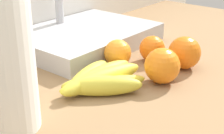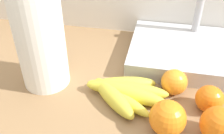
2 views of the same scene
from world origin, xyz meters
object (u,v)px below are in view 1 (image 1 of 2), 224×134
(orange_back_left, at_px, (162,66))
(orange_center, at_px, (184,53))
(orange_right, at_px, (152,49))
(orange_back_right, at_px, (118,53))
(banana_bunch, at_px, (99,80))
(sink_basin, at_px, (84,36))

(orange_back_left, bearing_deg, orange_center, 1.44)
(orange_right, height_order, orange_back_right, orange_back_right)
(banana_bunch, bearing_deg, sink_basin, 49.94)
(orange_right, height_order, sink_basin, sink_basin)
(banana_bunch, relative_size, orange_back_left, 2.71)
(orange_right, xyz_separation_m, orange_back_right, (-0.08, 0.05, 0.00))
(orange_center, relative_size, orange_back_left, 1.00)
(orange_center, height_order, orange_back_left, same)
(orange_center, bearing_deg, banana_bunch, 158.90)
(sink_basin, bearing_deg, orange_back_right, -109.67)
(banana_bunch, distance_m, sink_basin, 0.30)
(banana_bunch, height_order, orange_right, orange_right)
(orange_back_right, relative_size, sink_basin, 0.17)
(orange_center, bearing_deg, orange_back_right, 124.45)
(orange_back_right, bearing_deg, banana_bunch, -158.55)
(banana_bunch, distance_m, orange_back_left, 0.15)
(orange_back_left, bearing_deg, orange_back_right, 84.41)
(orange_right, xyz_separation_m, orange_center, (0.01, -0.09, 0.01))
(orange_center, height_order, orange_back_right, orange_center)
(orange_back_left, bearing_deg, orange_right, 42.93)
(orange_back_left, relative_size, sink_basin, 0.20)
(banana_bunch, bearing_deg, orange_back_left, -37.52)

